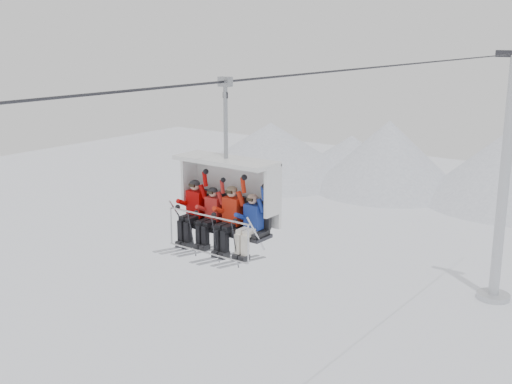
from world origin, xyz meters
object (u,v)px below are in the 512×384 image
Objects in this scene: lift_tower_right at (503,198)px; skier_center_left at (211,215)px; skier_far_right at (250,223)px; chairlift_carrier at (230,193)px; skier_far_left at (193,209)px; skier_center_right at (230,217)px.

lift_tower_right is 7.99× the size of skier_center_left.
lift_tower_right is at bearing 92.06° from skier_far_right.
lift_tower_right is 3.38× the size of chairlift_carrier.
lift_tower_right is 23.76m from skier_center_left.
chairlift_carrier is 2.35× the size of skier_far_left.
chairlift_carrier reaches higher than skier_center_right.
skier_center_left is at bearing -1.29° from skier_far_left.
skier_center_right reaches higher than skier_center_left.
lift_tower_right is 7.95× the size of skier_far_left.
skier_center_left is at bearing -179.91° from skier_far_right.
skier_far_right is (1.74, -0.01, -0.04)m from skier_far_left.
lift_tower_right is at bearing 90.60° from skier_center_right.
skier_far_right is at bearing -20.63° from chairlift_carrier.
skier_center_right reaches higher than skier_far_left.
skier_center_left is at bearing -136.22° from chairlift_carrier.
skier_far_left is 1.00× the size of skier_center_left.
skier_center_left is 0.58m from skier_center_right.
skier_far_left is (-0.90, -23.33, 4.45)m from lift_tower_right.
chairlift_carrier is at bearing 18.76° from skier_far_left.
chairlift_carrier is 0.70m from skier_center_left.
skier_center_right reaches higher than skier_far_right.
skier_center_right is 0.60m from skier_far_right.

